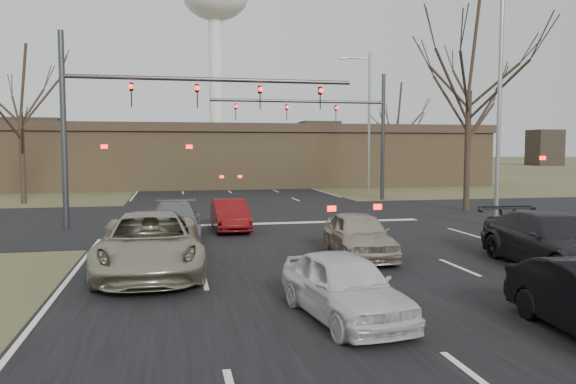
{
  "coord_description": "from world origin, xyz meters",
  "views": [
    {
      "loc": [
        -4.25,
        -11.04,
        3.33
      ],
      "look_at": [
        -0.83,
        5.49,
        2.0
      ],
      "focal_mm": 35.0,
      "sensor_mm": 36.0,
      "label": 1
    }
  ],
  "objects_px": {
    "building": "(245,155)",
    "car_silver_suv": "(150,244)",
    "mast_arm_near": "(147,106)",
    "streetlight_right_near": "(496,93)",
    "car_charcoal_sedan": "(554,241)",
    "water_tower": "(215,6)",
    "streetlight_right_far": "(367,116)",
    "car_grey_ahead": "(174,221)",
    "car_red_ahead": "(230,215)",
    "car_silver_ahead": "(359,235)",
    "mast_arm_far": "(341,121)",
    "car_white_sedan": "(344,286)"
  },
  "relations": [
    {
      "from": "building",
      "to": "car_silver_suv",
      "type": "relative_size",
      "value": 7.32
    },
    {
      "from": "mast_arm_near",
      "to": "streetlight_right_near",
      "type": "bearing_deg",
      "value": -12.05
    },
    {
      "from": "car_charcoal_sedan",
      "to": "water_tower",
      "type": "bearing_deg",
      "value": 93.18
    },
    {
      "from": "water_tower",
      "to": "streetlight_right_near",
      "type": "height_order",
      "value": "water_tower"
    },
    {
      "from": "streetlight_right_far",
      "to": "car_silver_suv",
      "type": "bearing_deg",
      "value": -121.72
    },
    {
      "from": "streetlight_right_far",
      "to": "car_grey_ahead",
      "type": "distance_m",
      "value": 22.6
    },
    {
      "from": "car_red_ahead",
      "to": "car_silver_ahead",
      "type": "xyz_separation_m",
      "value": [
        3.26,
        -6.44,
        0.07
      ]
    },
    {
      "from": "mast_arm_far",
      "to": "car_silver_ahead",
      "type": "bearing_deg",
      "value": -105.27
    },
    {
      "from": "streetlight_right_far",
      "to": "car_red_ahead",
      "type": "height_order",
      "value": "streetlight_right_far"
    },
    {
      "from": "water_tower",
      "to": "car_red_ahead",
      "type": "bearing_deg",
      "value": -94.21
    },
    {
      "from": "car_white_sedan",
      "to": "mast_arm_near",
      "type": "bearing_deg",
      "value": 99.12
    },
    {
      "from": "streetlight_right_far",
      "to": "mast_arm_far",
      "type": "bearing_deg",
      "value": -128.11
    },
    {
      "from": "streetlight_right_far",
      "to": "car_silver_ahead",
      "type": "xyz_separation_m",
      "value": [
        -8.04,
        -21.97,
        -4.89
      ]
    },
    {
      "from": "mast_arm_near",
      "to": "car_silver_suv",
      "type": "bearing_deg",
      "value": -87.56
    },
    {
      "from": "car_red_ahead",
      "to": "car_silver_ahead",
      "type": "distance_m",
      "value": 7.22
    },
    {
      "from": "mast_arm_near",
      "to": "car_charcoal_sedan",
      "type": "bearing_deg",
      "value": -43.14
    },
    {
      "from": "car_silver_ahead",
      "to": "streetlight_right_far",
      "type": "bearing_deg",
      "value": 73.81
    },
    {
      "from": "streetlight_right_near",
      "to": "car_silver_suv",
      "type": "height_order",
      "value": "streetlight_right_near"
    },
    {
      "from": "car_white_sedan",
      "to": "car_grey_ahead",
      "type": "height_order",
      "value": "car_grey_ahead"
    },
    {
      "from": "streetlight_right_far",
      "to": "car_white_sedan",
      "type": "relative_size",
      "value": 2.61
    },
    {
      "from": "water_tower",
      "to": "mast_arm_far",
      "type": "bearing_deg",
      "value": -89.89
    },
    {
      "from": "car_red_ahead",
      "to": "car_grey_ahead",
      "type": "bearing_deg",
      "value": -140.1
    },
    {
      "from": "streetlight_right_near",
      "to": "car_silver_suv",
      "type": "xyz_separation_m",
      "value": [
        -13.67,
        -5.93,
        -4.78
      ]
    },
    {
      "from": "car_white_sedan",
      "to": "car_grey_ahead",
      "type": "relative_size",
      "value": 0.83
    },
    {
      "from": "streetlight_right_far",
      "to": "car_red_ahead",
      "type": "distance_m",
      "value": 19.84
    },
    {
      "from": "car_red_ahead",
      "to": "mast_arm_far",
      "type": "bearing_deg",
      "value": 53.97
    },
    {
      "from": "building",
      "to": "car_silver_ahead",
      "type": "distance_m",
      "value": 33.04
    },
    {
      "from": "streetlight_right_near",
      "to": "streetlight_right_far",
      "type": "relative_size",
      "value": 1.0
    },
    {
      "from": "car_silver_suv",
      "to": "car_red_ahead",
      "type": "relative_size",
      "value": 1.53
    },
    {
      "from": "building",
      "to": "car_charcoal_sedan",
      "type": "relative_size",
      "value": 8.02
    },
    {
      "from": "car_red_ahead",
      "to": "water_tower",
      "type": "bearing_deg",
      "value": 85.07
    },
    {
      "from": "water_tower",
      "to": "car_silver_ahead",
      "type": "height_order",
      "value": "water_tower"
    },
    {
      "from": "car_grey_ahead",
      "to": "car_red_ahead",
      "type": "bearing_deg",
      "value": 42.47
    },
    {
      "from": "water_tower",
      "to": "car_white_sedan",
      "type": "distance_m",
      "value": 125.88
    },
    {
      "from": "car_red_ahead",
      "to": "car_silver_ahead",
      "type": "relative_size",
      "value": 0.93
    },
    {
      "from": "car_grey_ahead",
      "to": "car_charcoal_sedan",
      "type": "bearing_deg",
      "value": -33.02
    },
    {
      "from": "mast_arm_far",
      "to": "streetlight_right_far",
      "type": "height_order",
      "value": "streetlight_right_far"
    },
    {
      "from": "streetlight_right_far",
      "to": "car_grey_ahead",
      "type": "xyz_separation_m",
      "value": [
        -13.52,
        -17.43,
        -4.91
      ]
    },
    {
      "from": "water_tower",
      "to": "car_white_sedan",
      "type": "bearing_deg",
      "value": -93.32
    },
    {
      "from": "mast_arm_far",
      "to": "car_silver_suv",
      "type": "height_order",
      "value": "mast_arm_far"
    },
    {
      "from": "streetlight_right_near",
      "to": "car_silver_suv",
      "type": "relative_size",
      "value": 1.73
    },
    {
      "from": "streetlight_right_near",
      "to": "car_red_ahead",
      "type": "relative_size",
      "value": 2.64
    },
    {
      "from": "water_tower",
      "to": "mast_arm_near",
      "type": "height_order",
      "value": "water_tower"
    },
    {
      "from": "mast_arm_far",
      "to": "car_red_ahead",
      "type": "height_order",
      "value": "mast_arm_far"
    },
    {
      "from": "car_white_sedan",
      "to": "car_charcoal_sedan",
      "type": "xyz_separation_m",
      "value": [
        7.03,
        3.21,
        0.11
      ]
    },
    {
      "from": "water_tower",
      "to": "streetlight_right_far",
      "type": "distance_m",
      "value": 97.74
    },
    {
      "from": "mast_arm_near",
      "to": "streetlight_right_far",
      "type": "bearing_deg",
      "value": 43.89
    },
    {
      "from": "car_charcoal_sedan",
      "to": "car_grey_ahead",
      "type": "height_order",
      "value": "car_charcoal_sedan"
    },
    {
      "from": "water_tower",
      "to": "car_silver_suv",
      "type": "distance_m",
      "value": 121.48
    },
    {
      "from": "car_white_sedan",
      "to": "car_red_ahead",
      "type": "xyz_separation_m",
      "value": [
        -0.98,
        12.24,
        -0.03
      ]
    }
  ]
}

